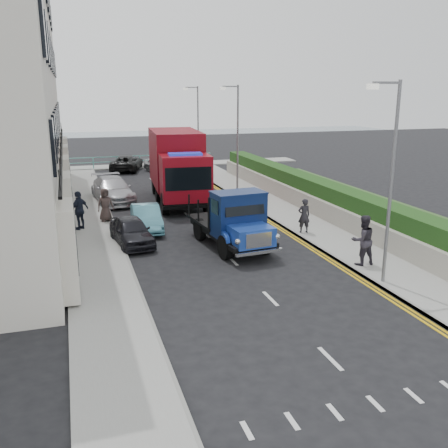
# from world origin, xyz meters

# --- Properties ---
(ground) EXTENTS (120.00, 120.00, 0.00)m
(ground) POSITION_xyz_m (0.00, 0.00, 0.00)
(ground) COLOR black
(ground) RESTS_ON ground
(pavement_west) EXTENTS (2.40, 38.00, 0.12)m
(pavement_west) POSITION_xyz_m (-5.20, 9.00, 0.06)
(pavement_west) COLOR gray
(pavement_west) RESTS_ON ground
(pavement_east) EXTENTS (2.60, 38.00, 0.12)m
(pavement_east) POSITION_xyz_m (5.30, 9.00, 0.06)
(pavement_east) COLOR gray
(pavement_east) RESTS_ON ground
(promenade) EXTENTS (30.00, 2.50, 0.12)m
(promenade) POSITION_xyz_m (0.00, 29.00, 0.06)
(promenade) COLOR gray
(promenade) RESTS_ON ground
(sea_plane) EXTENTS (120.00, 120.00, 0.00)m
(sea_plane) POSITION_xyz_m (0.00, 60.00, 0.00)
(sea_plane) COLOR slate
(sea_plane) RESTS_ON ground
(garden_east) EXTENTS (1.45, 28.00, 1.75)m
(garden_east) POSITION_xyz_m (7.21, 9.00, 0.90)
(garden_east) COLOR #B2AD9E
(garden_east) RESTS_ON ground
(seafront_railing) EXTENTS (13.00, 0.08, 1.11)m
(seafront_railing) POSITION_xyz_m (0.00, 28.20, 0.58)
(seafront_railing) COLOR #59B2A5
(seafront_railing) RESTS_ON ground
(lamp_near) EXTENTS (1.23, 0.18, 7.00)m
(lamp_near) POSITION_xyz_m (4.18, -2.00, 4.00)
(lamp_near) COLOR slate
(lamp_near) RESTS_ON ground
(lamp_mid) EXTENTS (1.23, 0.18, 7.00)m
(lamp_mid) POSITION_xyz_m (4.18, 14.00, 4.00)
(lamp_mid) COLOR slate
(lamp_mid) RESTS_ON ground
(lamp_far) EXTENTS (1.23, 0.18, 7.00)m
(lamp_far) POSITION_xyz_m (4.18, 24.00, 4.00)
(lamp_far) COLOR slate
(lamp_far) RESTS_ON ground
(bedford_lorry) EXTENTS (2.63, 5.57, 2.55)m
(bedford_lorry) POSITION_xyz_m (0.59, 3.26, 1.18)
(bedford_lorry) COLOR black
(bedford_lorry) RESTS_ON ground
(red_lorry) EXTENTS (3.40, 8.36, 4.28)m
(red_lorry) POSITION_xyz_m (0.30, 13.64, 2.28)
(red_lorry) COLOR black
(red_lorry) RESTS_ON ground
(parked_car_front) EXTENTS (1.89, 3.80, 1.24)m
(parked_car_front) POSITION_xyz_m (-3.60, 5.45, 0.62)
(parked_car_front) COLOR black
(parked_car_front) RESTS_ON ground
(parked_car_mid) EXTENTS (1.48, 3.78, 1.23)m
(parked_car_mid) POSITION_xyz_m (-2.60, 7.63, 0.61)
(parked_car_mid) COLOR #519CAF
(parked_car_mid) RESTS_ON ground
(parked_car_rear) EXTENTS (2.56, 5.34, 1.50)m
(parked_car_rear) POSITION_xyz_m (-3.59, 14.67, 0.75)
(parked_car_rear) COLOR #BABABF
(parked_car_rear) RESTS_ON ground
(seafront_car_left) EXTENTS (3.51, 5.21, 1.33)m
(seafront_car_left) POSITION_xyz_m (-1.29, 27.00, 0.66)
(seafront_car_left) COLOR black
(seafront_car_left) RESTS_ON ground
(seafront_car_right) EXTENTS (3.06, 4.39, 1.39)m
(seafront_car_right) POSITION_xyz_m (1.44, 24.92, 0.69)
(seafront_car_right) COLOR #9FA1A4
(seafront_car_right) RESTS_ON ground
(pedestrian_east_near) EXTENTS (0.63, 0.44, 1.64)m
(pedestrian_east_near) POSITION_xyz_m (4.40, 4.55, 0.94)
(pedestrian_east_near) COLOR #232228
(pedestrian_east_near) RESTS_ON pavement_east
(pedestrian_east_far) EXTENTS (0.96, 0.75, 1.97)m
(pedestrian_east_far) POSITION_xyz_m (4.54, -0.23, 1.10)
(pedestrian_east_far) COLOR #2F2B35
(pedestrian_east_far) RESTS_ON pavement_east
(pedestrian_west_near) EXTENTS (1.11, 1.10, 1.89)m
(pedestrian_west_near) POSITION_xyz_m (-5.71, 8.31, 1.06)
(pedestrian_west_near) COLOR #1A1F2E
(pedestrian_west_near) RESTS_ON pavement_west
(pedestrian_west_far) EXTENTS (0.94, 0.72, 1.72)m
(pedestrian_west_far) POSITION_xyz_m (-4.40, 9.56, 0.98)
(pedestrian_west_far) COLOR #3F312E
(pedestrian_west_far) RESTS_ON pavement_west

